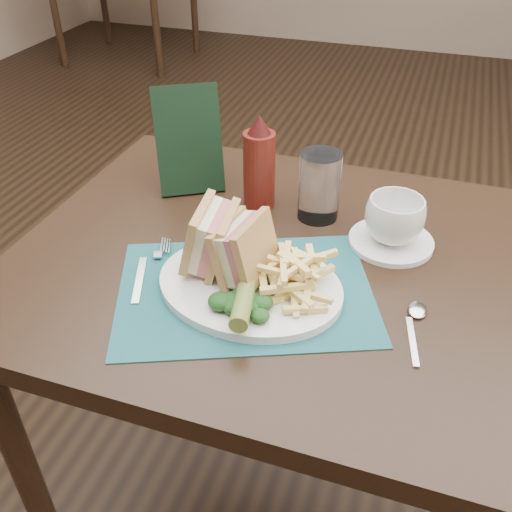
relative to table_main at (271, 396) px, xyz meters
The scene contains 18 objects.
floor 0.62m from the table_main, 90.00° to the left, with size 7.00×7.00×0.00m, color black.
wall_back 4.02m from the table_main, 90.00° to the left, with size 6.00×6.00×0.00m, color gray.
table_main is the anchor object (origin of this frame).
table_bg_left 3.72m from the table_main, 123.69° to the left, with size 0.90×0.75×0.75m, color black, non-canonical shape.
placemat 0.39m from the table_main, 96.88° to the right, with size 0.40×0.29×0.00m, color #1A5256.
plate 0.40m from the table_main, 94.12° to the right, with size 0.30×0.24×0.01m, color white, non-canonical shape.
sandwich_half_a 0.47m from the table_main, 139.87° to the right, with size 0.06×0.11×0.10m, color tan, non-canonical shape.
sandwich_half_b 0.46m from the table_main, 113.31° to the right, with size 0.06×0.11×0.10m, color tan, non-canonical shape.
kale_garnish 0.44m from the table_main, 89.69° to the right, with size 0.11×0.08×0.03m, color #143714, non-canonical shape.
pickle_spear 0.45m from the table_main, 88.04° to the right, with size 0.03×0.03×0.12m, color olive.
fries_pile 0.44m from the table_main, 59.39° to the right, with size 0.18×0.20×0.06m, color #FFE17F, non-canonical shape.
fork 0.44m from the table_main, 147.95° to the right, with size 0.03×0.17×0.01m, color silver, non-canonical shape.
spoon 0.47m from the table_main, 25.87° to the right, with size 0.03×0.15×0.01m, color silver, non-canonical shape.
saucer 0.43m from the table_main, 26.53° to the left, with size 0.15×0.15×0.01m, color white.
coffee_cup 0.47m from the table_main, 26.53° to the left, with size 0.10×0.10×0.08m, color white.
drinking_glass 0.46m from the table_main, 74.05° to the left, with size 0.08×0.08×0.13m, color white.
ketchup_bottle 0.50m from the table_main, 117.74° to the left, with size 0.06×0.06×0.19m, color #52150E, non-canonical shape.
check_presenter 0.56m from the table_main, 143.34° to the left, with size 0.13×0.01×0.21m, color black.
Camera 1 is at (0.23, -1.28, 1.33)m, focal length 40.00 mm.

